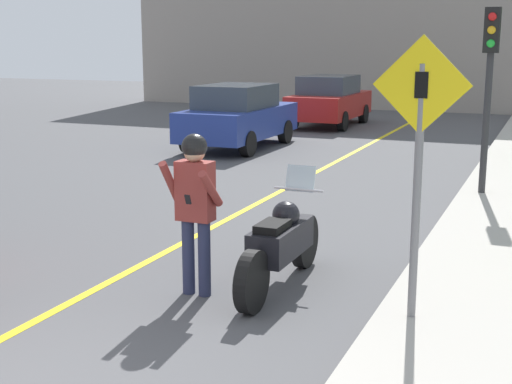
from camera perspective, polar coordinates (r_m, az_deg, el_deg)
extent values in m
cube|color=yellow|center=(11.21, -2.71, -2.40)|extent=(0.12, 36.00, 0.01)
cube|color=gray|center=(30.11, 15.54, 14.48)|extent=(28.00, 1.20, 8.66)
cylinder|color=black|center=(7.46, -0.33, -7.19)|extent=(0.14, 0.67, 0.67)
cylinder|color=black|center=(8.95, 3.92, -3.93)|extent=(0.14, 0.67, 0.67)
cube|color=black|center=(8.13, 2.01, -3.86)|extent=(0.40, 1.15, 0.36)
sphere|color=black|center=(8.20, 2.41, -1.84)|extent=(0.32, 0.32, 0.32)
cube|color=black|center=(7.83, 1.33, -2.80)|extent=(0.28, 0.48, 0.10)
cylinder|color=silver|center=(8.54, 3.41, 0.21)|extent=(0.62, 0.03, 0.03)
cube|color=silver|center=(8.58, 3.59, 1.09)|extent=(0.36, 0.12, 0.31)
cylinder|color=#282D4C|center=(8.02, -5.43, -5.16)|extent=(0.14, 0.14, 0.86)
cylinder|color=#282D4C|center=(7.93, -4.15, -5.33)|extent=(0.14, 0.14, 0.86)
cube|color=maroon|center=(7.79, -4.89, 0.08)|extent=(0.40, 0.22, 0.66)
cylinder|color=maroon|center=(7.80, -6.87, 0.80)|extent=(0.09, 0.39, 0.51)
cylinder|color=maroon|center=(7.56, -3.64, 0.25)|extent=(0.09, 0.46, 0.46)
sphere|color=tan|center=(7.71, -4.95, 3.25)|extent=(0.24, 0.24, 0.24)
sphere|color=black|center=(7.70, -4.96, 3.64)|extent=(0.28, 0.28, 0.28)
cube|color=black|center=(7.52, -5.47, -0.60)|extent=(0.06, 0.05, 0.11)
cylinder|color=slate|center=(6.90, 12.74, -0.19)|extent=(0.08, 0.08, 2.44)
cube|color=yellow|center=(6.74, 13.12, 8.34)|extent=(0.91, 0.02, 0.91)
cube|color=black|center=(6.72, 13.09, 8.33)|extent=(0.12, 0.01, 0.24)
cylinder|color=#2D2D30|center=(13.09, 18.03, 6.85)|extent=(0.12, 0.12, 3.20)
cube|color=black|center=(13.03, 18.37, 12.19)|extent=(0.26, 0.22, 0.76)
sphere|color=red|center=(12.92, 18.39, 13.17)|extent=(0.14, 0.14, 0.14)
sphere|color=gold|center=(12.91, 18.32, 12.20)|extent=(0.14, 0.14, 0.14)
sphere|color=green|center=(12.91, 18.26, 11.23)|extent=(0.14, 0.14, 0.14)
cylinder|color=black|center=(20.53, -2.00, 5.07)|extent=(0.22, 0.64, 0.64)
cylinder|color=black|center=(19.90, 2.35, 4.84)|extent=(0.22, 0.64, 0.64)
cylinder|color=black|center=(18.22, -5.45, 4.14)|extent=(0.22, 0.64, 0.64)
cylinder|color=black|center=(17.51, -0.66, 3.87)|extent=(0.22, 0.64, 0.64)
cube|color=navy|center=(18.97, -1.39, 5.66)|extent=(1.80, 4.20, 0.76)
cube|color=#38424C|center=(18.76, -1.61, 7.67)|extent=(1.58, 2.18, 0.60)
cylinder|color=black|center=(25.65, 4.99, 6.41)|extent=(0.22, 0.64, 0.64)
cylinder|color=black|center=(25.19, 8.60, 6.22)|extent=(0.22, 0.64, 0.64)
cylinder|color=black|center=(23.20, 2.99, 5.85)|extent=(0.22, 0.64, 0.64)
cylinder|color=black|center=(22.69, 6.94, 5.64)|extent=(0.22, 0.64, 0.64)
cube|color=#B21E19|center=(24.13, 5.93, 6.95)|extent=(1.80, 4.20, 0.76)
cube|color=#38424C|center=(23.92, 5.84, 8.54)|extent=(1.58, 2.18, 0.60)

